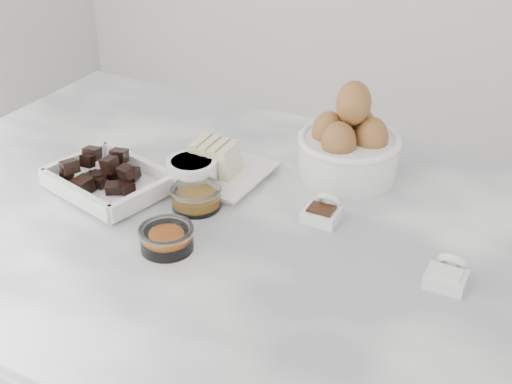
% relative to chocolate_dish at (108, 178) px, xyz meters
% --- Properties ---
extents(marble_slab, '(1.20, 0.80, 0.04)m').
position_rel_chocolate_dish_xyz_m(marble_slab, '(0.23, 0.02, -0.04)').
color(marble_slab, white).
rests_on(marble_slab, cabinet).
extents(chocolate_dish, '(0.22, 0.18, 0.05)m').
position_rel_chocolate_dish_xyz_m(chocolate_dish, '(0.00, 0.00, 0.00)').
color(chocolate_dish, white).
rests_on(chocolate_dish, marble_slab).
extents(butter_plate, '(0.16, 0.16, 0.06)m').
position_rel_chocolate_dish_xyz_m(butter_plate, '(0.13, 0.12, 0.00)').
color(butter_plate, white).
rests_on(butter_plate, marble_slab).
extents(sugar_ramekin, '(0.08, 0.08, 0.05)m').
position_rel_chocolate_dish_xyz_m(sugar_ramekin, '(0.12, 0.07, 0.01)').
color(sugar_ramekin, white).
rests_on(sugar_ramekin, marble_slab).
extents(egg_bowl, '(0.18, 0.18, 0.17)m').
position_rel_chocolate_dish_xyz_m(egg_bowl, '(0.32, 0.24, 0.03)').
color(egg_bowl, white).
rests_on(egg_bowl, marble_slab).
extents(honey_bowl, '(0.08, 0.08, 0.04)m').
position_rel_chocolate_dish_xyz_m(honey_bowl, '(0.16, 0.02, -0.00)').
color(honey_bowl, white).
rests_on(honey_bowl, marble_slab).
extents(zest_bowl, '(0.08, 0.08, 0.04)m').
position_rel_chocolate_dish_xyz_m(zest_bowl, '(0.18, -0.09, -0.00)').
color(zest_bowl, white).
rests_on(zest_bowl, marble_slab).
extents(vanilla_spoon, '(0.06, 0.07, 0.04)m').
position_rel_chocolate_dish_xyz_m(vanilla_spoon, '(0.35, 0.09, -0.01)').
color(vanilla_spoon, white).
rests_on(vanilla_spoon, marble_slab).
extents(salt_spoon, '(0.05, 0.07, 0.04)m').
position_rel_chocolate_dish_xyz_m(salt_spoon, '(0.56, 0.02, -0.01)').
color(salt_spoon, white).
rests_on(salt_spoon, marble_slab).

